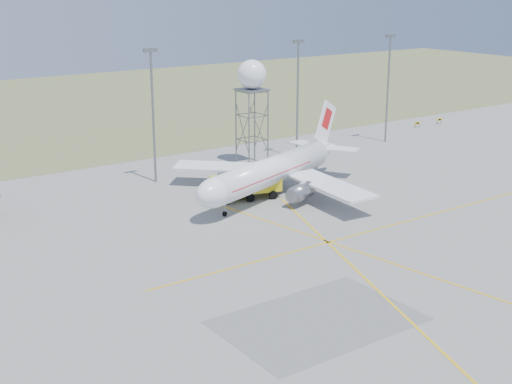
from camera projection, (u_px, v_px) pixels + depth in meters
grass_strip at (51, 109)px, 174.39m from camera, size 400.00×120.00×0.03m
mast_b at (153, 105)px, 107.53m from camera, size 2.20×0.50×20.50m
mast_c at (298, 89)px, 123.05m from camera, size 2.20×0.50×20.50m
mast_d at (388, 79)px, 135.25m from camera, size 2.20×0.50×20.50m
taxi_sign_near at (417, 123)px, 151.77m from camera, size 1.60×0.17×1.20m
taxi_sign_far at (439, 120)px, 155.65m from camera, size 1.60×0.17×1.20m
airliner_main at (273, 171)px, 102.71m from camera, size 34.25×32.22×12.00m
radar_tower at (252, 106)px, 119.30m from camera, size 4.87×4.87×17.62m
fire_truck at (248, 185)px, 101.97m from camera, size 10.43×5.89×3.97m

